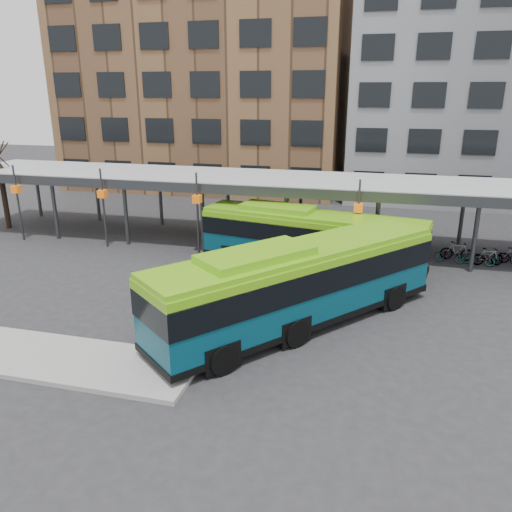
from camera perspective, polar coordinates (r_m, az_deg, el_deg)
The scene contains 9 objects.
ground at distance 20.12m, azimuth -8.21°, elevation -8.87°, with size 120.00×120.00×0.00m, color #28282B.
boarding_island at distance 20.55m, azimuth -26.11°, elevation -9.83°, with size 14.00×3.00×0.18m, color gray.
canopy at distance 30.62m, azimuth 0.56°, elevation 8.55°, with size 40.00×6.53×4.80m.
tree at distance 38.53m, azimuth -26.87°, elevation 6.40°, with size 1.64×1.64×5.60m.
building_brick at distance 51.40m, azimuth -5.49°, elevation 20.41°, with size 26.00×14.00×22.00m, color brown.
building_grey at distance 49.24m, azimuth 26.02°, elevation 17.66°, with size 24.00×14.00×20.00m, color slate.
bus_front at distance 20.00m, azimuth 4.94°, elevation -3.01°, with size 10.43×11.86×3.60m.
bus_rear at distance 26.75m, azimuth 6.22°, elevation 2.14°, with size 12.17×4.73×3.28m.
bike_rack at distance 30.42m, azimuth 25.56°, elevation -0.02°, with size 6.03×1.48×1.07m.
Camera 1 is at (7.13, -16.43, 9.17)m, focal length 35.00 mm.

